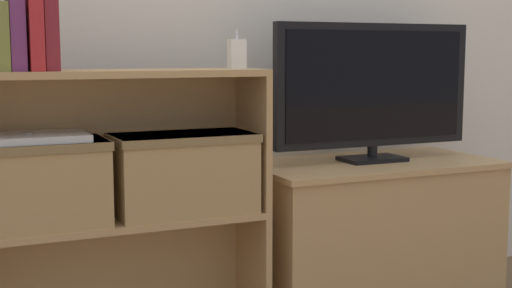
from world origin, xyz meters
name	(u,v)px	position (x,y,z in m)	size (l,w,h in m)	color
tv_stand	(371,232)	(0.50, 0.23, 0.26)	(0.88, 0.47, 0.52)	tan
tv	(374,88)	(0.50, 0.22, 0.78)	(0.77, 0.14, 0.48)	black
bookshelf_lower_tier	(107,265)	(-0.46, 0.18, 0.27)	(0.92, 0.26, 0.42)	tan
bookshelf_upper_tier	(103,124)	(-0.46, 0.18, 0.70)	(0.92, 0.26, 0.43)	tan
book_olive	(0,37)	(-0.75, 0.10, 0.94)	(0.04, 0.15, 0.18)	olive
book_plum	(16,34)	(-0.71, 0.10, 0.95)	(0.04, 0.14, 0.20)	#6B2D66
book_crimson	(34,34)	(-0.66, 0.10, 0.95)	(0.04, 0.16, 0.20)	#B22328
book_maroon	(49,31)	(-0.62, 0.10, 0.96)	(0.04, 0.14, 0.21)	maroon
baby_monitor	(237,54)	(-0.06, 0.13, 0.90)	(0.05, 0.03, 0.12)	white
storage_basket_left	(30,181)	(-0.69, 0.12, 0.55)	(0.42, 0.23, 0.24)	tan
storage_basket_right	(183,170)	(-0.24, 0.12, 0.55)	(0.42, 0.23, 0.24)	tan
laptop	(28,137)	(-0.69, 0.12, 0.67)	(0.31, 0.21, 0.02)	#BCBCC1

